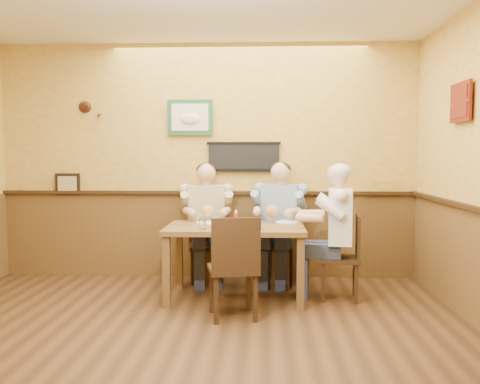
% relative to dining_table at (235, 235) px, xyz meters
% --- Properties ---
extents(room, '(5.02, 5.03, 2.81)m').
position_rel_dining_table_xyz_m(room, '(-0.26, -1.33, 1.03)').
color(room, '#362110').
rests_on(room, ground).
extents(dining_table, '(1.40, 0.90, 0.75)m').
position_rel_dining_table_xyz_m(dining_table, '(0.00, 0.00, 0.00)').
color(dining_table, brown).
rests_on(dining_table, ground).
extents(chair_back_left, '(0.46, 0.46, 0.87)m').
position_rel_dining_table_xyz_m(chair_back_left, '(-0.38, 0.71, -0.22)').
color(chair_back_left, '#352110').
rests_on(chair_back_left, ground).
extents(chair_back_right, '(0.49, 0.49, 0.88)m').
position_rel_dining_table_xyz_m(chair_back_right, '(0.49, 0.69, -0.22)').
color(chair_back_right, '#352110').
rests_on(chair_back_right, ground).
extents(chair_right_end, '(0.45, 0.45, 0.87)m').
position_rel_dining_table_xyz_m(chair_right_end, '(1.06, 0.02, -0.22)').
color(chair_right_end, '#352110').
rests_on(chair_right_end, ground).
extents(chair_near_side, '(0.51, 0.51, 0.93)m').
position_rel_dining_table_xyz_m(chair_near_side, '(0.01, -0.65, -0.19)').
color(chair_near_side, '#352110').
rests_on(chair_near_side, ground).
extents(diner_tan_shirt, '(0.65, 0.65, 1.24)m').
position_rel_dining_table_xyz_m(diner_tan_shirt, '(-0.38, 0.71, -0.04)').
color(diner_tan_shirt, '#CDBD8C').
rests_on(diner_tan_shirt, ground).
extents(diner_blue_polo, '(0.71, 0.71, 1.25)m').
position_rel_dining_table_xyz_m(diner_blue_polo, '(0.49, 0.69, -0.03)').
color(diner_blue_polo, '#7894B4').
rests_on(diner_blue_polo, ground).
extents(diner_white_elder, '(0.64, 0.64, 1.24)m').
position_rel_dining_table_xyz_m(diner_white_elder, '(1.06, 0.02, -0.04)').
color(diner_white_elder, white).
rests_on(diner_white_elder, ground).
extents(water_glass_left, '(0.09, 0.09, 0.11)m').
position_rel_dining_table_xyz_m(water_glass_left, '(-0.31, -0.24, 0.15)').
color(water_glass_left, white).
rests_on(water_glass_left, dining_table).
extents(water_glass_mid, '(0.09, 0.09, 0.12)m').
position_rel_dining_table_xyz_m(water_glass_mid, '(0.19, -0.35, 0.15)').
color(water_glass_mid, white).
rests_on(water_glass_mid, dining_table).
extents(cola_tumbler, '(0.10, 0.10, 0.10)m').
position_rel_dining_table_xyz_m(cola_tumbler, '(0.23, -0.28, 0.14)').
color(cola_tumbler, black).
rests_on(cola_tumbler, dining_table).
extents(hot_sauce_bottle, '(0.04, 0.04, 0.16)m').
position_rel_dining_table_xyz_m(hot_sauce_bottle, '(0.01, -0.13, 0.17)').
color(hot_sauce_bottle, '#B52E13').
rests_on(hot_sauce_bottle, dining_table).
extents(salt_shaker, '(0.04, 0.04, 0.09)m').
position_rel_dining_table_xyz_m(salt_shaker, '(-0.22, -0.07, 0.14)').
color(salt_shaker, white).
rests_on(salt_shaker, dining_table).
extents(pepper_shaker, '(0.03, 0.03, 0.08)m').
position_rel_dining_table_xyz_m(pepper_shaker, '(-0.14, -0.05, 0.13)').
color(pepper_shaker, black).
rests_on(pepper_shaker, dining_table).
extents(plate_far_left, '(0.33, 0.33, 0.02)m').
position_rel_dining_table_xyz_m(plate_far_left, '(-0.30, 0.16, 0.10)').
color(plate_far_left, white).
rests_on(plate_far_left, dining_table).
extents(plate_far_right, '(0.32, 0.32, 0.02)m').
position_rel_dining_table_xyz_m(plate_far_right, '(0.54, 0.27, 0.10)').
color(plate_far_right, silver).
rests_on(plate_far_right, dining_table).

